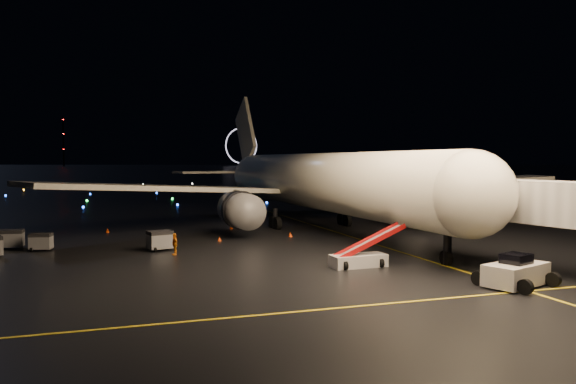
% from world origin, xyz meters
% --- Properties ---
extents(ground, '(2000.00, 2000.00, 0.00)m').
position_xyz_m(ground, '(0.00, 300.00, 0.00)').
color(ground, black).
rests_on(ground, ground).
extents(lane_centre, '(0.25, 80.00, 0.02)m').
position_xyz_m(lane_centre, '(12.00, 15.00, 0.01)').
color(lane_centre, yellow).
rests_on(lane_centre, ground).
extents(lane_cross, '(60.00, 0.25, 0.02)m').
position_xyz_m(lane_cross, '(-5.00, -10.00, 0.01)').
color(lane_cross, yellow).
rests_on(lane_cross, ground).
extents(airliner, '(66.68, 63.61, 18.16)m').
position_xyz_m(airliner, '(10.98, 26.56, 9.08)').
color(airliner, white).
rests_on(airliner, ground).
extents(pushback_tug, '(4.87, 3.61, 2.07)m').
position_xyz_m(pushback_tug, '(12.25, -8.66, 1.04)').
color(pushback_tug, beige).
rests_on(pushback_tug, ground).
extents(belt_loader, '(6.22, 1.98, 2.98)m').
position_xyz_m(belt_loader, '(5.59, 0.33, 1.49)').
color(belt_loader, beige).
rests_on(belt_loader, ground).
extents(crew_c, '(0.66, 1.16, 1.86)m').
position_xyz_m(crew_c, '(-6.78, 9.90, 0.93)').
color(crew_c, orange).
rests_on(crew_c, ground).
extents(safety_cone_0, '(0.58, 0.58, 0.51)m').
position_xyz_m(safety_cone_0, '(6.00, 17.46, 0.25)').
color(safety_cone_0, '#EE4309').
rests_on(safety_cone_0, ground).
extents(safety_cone_1, '(0.49, 0.49, 0.48)m').
position_xyz_m(safety_cone_1, '(1.60, 25.93, 0.24)').
color(safety_cone_1, '#EE4309').
rests_on(safety_cone_1, ground).
extents(safety_cone_2, '(0.48, 0.48, 0.44)m').
position_xyz_m(safety_cone_2, '(-1.61, 16.79, 0.22)').
color(safety_cone_2, '#EE4309').
rests_on(safety_cone_2, ground).
extents(safety_cone_3, '(0.43, 0.43, 0.47)m').
position_xyz_m(safety_cone_3, '(-12.03, 27.04, 0.24)').
color(safety_cone_3, '#EE4309').
rests_on(safety_cone_3, ground).
extents(ferris_wheel, '(49.33, 16.80, 52.00)m').
position_xyz_m(ferris_wheel, '(170.00, 720.00, 26.00)').
color(ferris_wheel, black).
rests_on(ferris_wheel, ground).
extents(radio_mast, '(1.80, 1.80, 64.00)m').
position_xyz_m(radio_mast, '(-60.00, 740.00, 32.00)').
color(radio_mast, black).
rests_on(radio_mast, ground).
extents(taxiway_lights, '(164.00, 92.00, 0.36)m').
position_xyz_m(taxiway_lights, '(0.00, 106.00, 0.18)').
color(taxiway_lights, black).
rests_on(taxiway_lights, ground).
extents(baggage_cart_0, '(2.37, 1.95, 1.74)m').
position_xyz_m(baggage_cart_0, '(-7.72, 12.72, 0.87)').
color(baggage_cart_0, gray).
rests_on(baggage_cart_0, ground).
extents(baggage_cart_1, '(2.01, 1.60, 1.52)m').
position_xyz_m(baggage_cart_1, '(-17.66, 15.93, 0.76)').
color(baggage_cart_1, gray).
rests_on(baggage_cart_1, ground).
extents(baggage_cart_3, '(2.08, 1.51, 1.71)m').
position_xyz_m(baggage_cart_3, '(-20.32, 17.97, 0.86)').
color(baggage_cart_3, gray).
rests_on(baggage_cart_3, ground).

